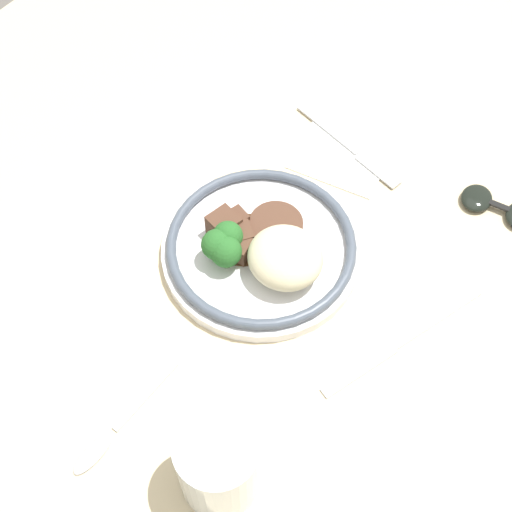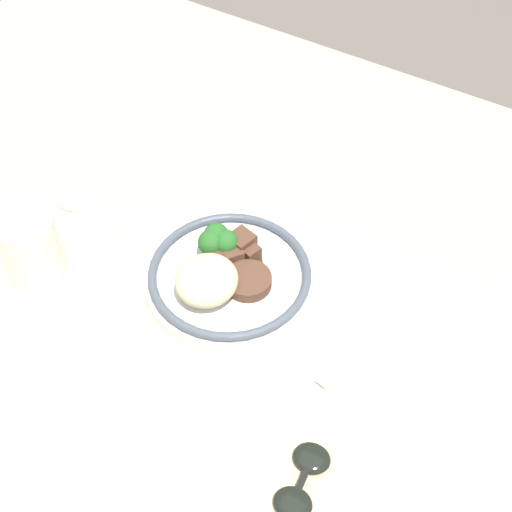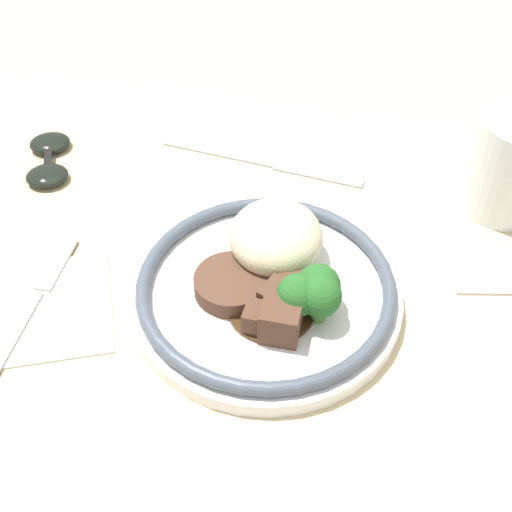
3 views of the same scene
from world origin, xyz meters
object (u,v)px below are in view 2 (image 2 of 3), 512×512
object	(u,v)px
fork	(357,349)
sunglasses	(302,480)
juice_glass	(32,250)
spoon	(75,210)
plate	(226,272)
knife	(139,382)

from	to	relation	value
fork	sunglasses	bearing A→B (deg)	20.70
juice_glass	spoon	distance (m)	0.13
spoon	juice_glass	bearing A→B (deg)	109.24
plate	juice_glass	world-z (taller)	juice_glass
plate	sunglasses	size ratio (longest dim) A/B	2.35
spoon	sunglasses	bearing A→B (deg)	160.48
plate	fork	distance (m)	0.20
knife	spoon	world-z (taller)	spoon
fork	juice_glass	bearing A→B (deg)	-62.54
fork	knife	bearing A→B (deg)	-35.68
juice_glass	knife	distance (m)	0.24
plate	spoon	bearing A→B (deg)	1.02
plate	knife	bearing A→B (deg)	89.28
fork	sunglasses	xyz separation A→B (m)	(-0.03, 0.19, 0.00)
fork	spoon	world-z (taller)	same
knife	spoon	distance (m)	0.32
plate	juice_glass	size ratio (longest dim) A/B	2.34
juice_glass	knife	size ratio (longest dim) A/B	0.47
juice_glass	sunglasses	size ratio (longest dim) A/B	1.00
plate	fork	size ratio (longest dim) A/B	1.31
sunglasses	juice_glass	bearing A→B (deg)	-16.97
knife	sunglasses	xyz separation A→B (m)	(-0.23, 0.01, 0.01)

